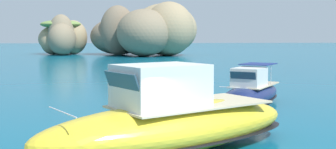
{
  "coord_description": "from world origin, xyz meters",
  "views": [
    {
      "loc": [
        -1.78,
        -10.56,
        3.64
      ],
      "look_at": [
        0.96,
        17.3,
        1.11
      ],
      "focal_mm": 46.02,
      "sensor_mm": 36.0,
      "label": 1
    }
  ],
  "objects_px": {
    "islet_large": "(146,32)",
    "islet_small": "(63,37)",
    "motorboat_navy": "(251,93)",
    "motorboat_yellow": "(172,123)"
  },
  "relations": [
    {
      "from": "motorboat_navy",
      "to": "islet_small",
      "type": "bearing_deg",
      "value": 106.24
    },
    {
      "from": "islet_large",
      "to": "motorboat_yellow",
      "type": "xyz_separation_m",
      "value": [
        -2.4,
        -66.18,
        -3.36
      ]
    },
    {
      "from": "islet_large",
      "to": "islet_small",
      "type": "relative_size",
      "value": 1.5
    },
    {
      "from": "motorboat_yellow",
      "to": "islet_large",
      "type": "bearing_deg",
      "value": 87.92
    },
    {
      "from": "motorboat_yellow",
      "to": "motorboat_navy",
      "type": "distance_m",
      "value": 9.82
    },
    {
      "from": "islet_large",
      "to": "motorboat_navy",
      "type": "xyz_separation_m",
      "value": [
        2.63,
        -57.76,
        -3.61
      ]
    },
    {
      "from": "motorboat_yellow",
      "to": "motorboat_navy",
      "type": "bearing_deg",
      "value": 59.11
    },
    {
      "from": "islet_small",
      "to": "motorboat_yellow",
      "type": "height_order",
      "value": "islet_small"
    },
    {
      "from": "motorboat_navy",
      "to": "islet_large",
      "type": "bearing_deg",
      "value": 92.61
    },
    {
      "from": "islet_large",
      "to": "islet_small",
      "type": "xyz_separation_m",
      "value": [
        -15.87,
        5.76,
        -0.98
      ]
    }
  ]
}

